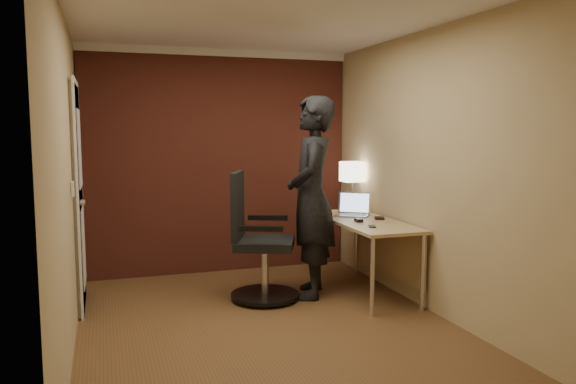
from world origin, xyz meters
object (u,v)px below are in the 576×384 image
at_px(wallet, 379,218).
at_px(office_chair, 257,245).
at_px(phone, 372,226).
at_px(desk_lamp, 352,172).
at_px(desk, 370,232).
at_px(mouse, 359,220).
at_px(laptop, 353,209).
at_px(person, 311,197).

distance_m(wallet, office_chair, 1.26).
bearing_deg(phone, desk_lamp, 93.57).
distance_m(desk, mouse, 0.24).
relative_size(desk_lamp, mouse, 5.35).
bearing_deg(office_chair, desk_lamp, 24.91).
relative_size(mouse, phone, 0.87).
height_order(desk_lamp, wallet, desk_lamp).
bearing_deg(laptop, mouse, -107.22).
xyz_separation_m(desk, desk_lamp, (0.10, 0.67, 0.55)).
distance_m(phone, wallet, 0.46).
relative_size(desk_lamp, laptop, 1.28).
relative_size(desk, wallet, 13.64).
distance_m(phone, person, 0.66).
relative_size(phone, wallet, 1.05).
relative_size(desk, person, 0.77).
relative_size(desk_lamp, wallet, 4.86).
bearing_deg(desk_lamp, phone, -105.01).
bearing_deg(wallet, desk_lamp, 88.89).
distance_m(mouse, person, 0.51).
bearing_deg(phone, person, 152.20).
height_order(wallet, person, person).
xyz_separation_m(desk, office_chair, (-1.15, 0.09, -0.07)).
distance_m(mouse, phone, 0.30).
distance_m(laptop, office_chair, 1.15).
relative_size(desk_lamp, phone, 4.65).
distance_m(desk, office_chair, 1.15).
bearing_deg(desk, mouse, -152.85).
relative_size(wallet, office_chair, 0.09).
bearing_deg(office_chair, wallet, -4.66).
distance_m(mouse, wallet, 0.27).
bearing_deg(phone, mouse, 107.24).
distance_m(laptop, wallet, 0.36).
bearing_deg(mouse, phone, -85.79).
relative_size(laptop, mouse, 4.19).
height_order(mouse, wallet, mouse).
bearing_deg(desk_lamp, office_chair, -155.09).
height_order(office_chair, person, person).
distance_m(phone, office_chair, 1.10).
bearing_deg(desk_lamp, laptop, -113.05).
bearing_deg(wallet, desk, 172.55).
height_order(desk, wallet, wallet).
distance_m(desk_lamp, office_chair, 1.51).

